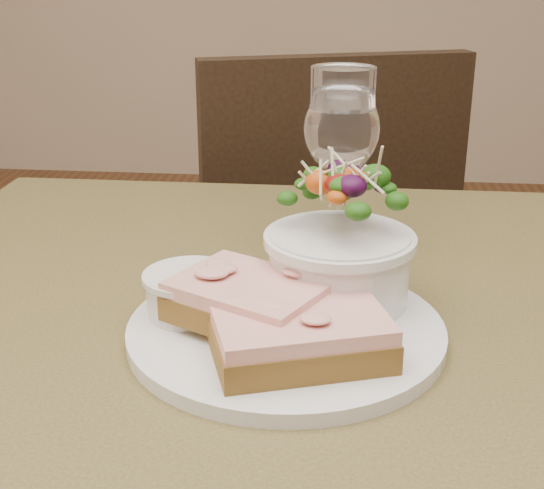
# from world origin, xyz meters

# --- Properties ---
(cafe_table) EXTENTS (0.80, 0.80, 0.75)m
(cafe_table) POSITION_xyz_m (0.00, 0.00, 0.65)
(cafe_table) COLOR #41371C
(cafe_table) RESTS_ON ground
(chair_far) EXTENTS (0.53, 0.53, 0.90)m
(chair_far) POSITION_xyz_m (-0.02, 0.73, 0.29)
(chair_far) COLOR black
(chair_far) RESTS_ON ground
(dinner_plate) EXTENTS (0.26, 0.26, 0.01)m
(dinner_plate) POSITION_xyz_m (0.01, -0.02, 0.76)
(dinner_plate) COLOR silver
(dinner_plate) RESTS_ON cafe_table
(sandwich_front) EXTENTS (0.15, 0.13, 0.03)m
(sandwich_front) POSITION_xyz_m (0.02, -0.07, 0.78)
(sandwich_front) COLOR #483013
(sandwich_front) RESTS_ON dinner_plate
(sandwich_back) EXTENTS (0.14, 0.13, 0.03)m
(sandwich_back) POSITION_xyz_m (-0.02, -0.03, 0.79)
(sandwich_back) COLOR #483013
(sandwich_back) RESTS_ON dinner_plate
(ramekin) EXTENTS (0.07, 0.07, 0.04)m
(ramekin) POSITION_xyz_m (-0.07, -0.01, 0.78)
(ramekin) COLOR silver
(ramekin) RESTS_ON dinner_plate
(salad_bowl) EXTENTS (0.12, 0.12, 0.13)m
(salad_bowl) POSITION_xyz_m (0.05, 0.03, 0.82)
(salad_bowl) COLOR silver
(salad_bowl) RESTS_ON dinner_plate
(garnish) EXTENTS (0.05, 0.04, 0.02)m
(garnish) POSITION_xyz_m (-0.05, 0.04, 0.77)
(garnish) COLOR #103609
(garnish) RESTS_ON dinner_plate
(wine_glass) EXTENTS (0.08, 0.08, 0.18)m
(wine_glass) POSITION_xyz_m (0.05, 0.18, 0.87)
(wine_glass) COLOR white
(wine_glass) RESTS_ON cafe_table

